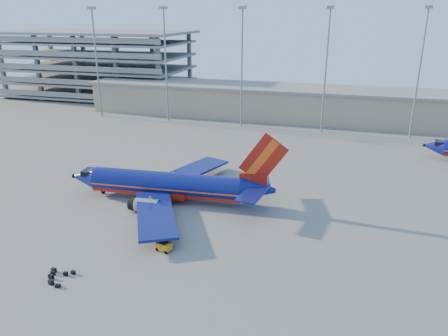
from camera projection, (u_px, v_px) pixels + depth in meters
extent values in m
plane|color=slate|center=(200.00, 197.00, 68.11)|extent=(220.00, 220.00, 0.00)
cube|color=gray|center=(307.00, 105.00, 116.55)|extent=(120.00, 15.00, 8.00)
cube|color=slate|center=(308.00, 89.00, 115.14)|extent=(122.00, 16.00, 0.60)
cube|color=slate|center=(101.00, 93.00, 150.98)|extent=(60.00, 30.00, 0.70)
cube|color=slate|center=(100.00, 80.00, 149.56)|extent=(60.00, 30.00, 0.70)
cube|color=slate|center=(99.00, 68.00, 148.14)|extent=(60.00, 30.00, 0.70)
cube|color=slate|center=(98.00, 55.00, 146.73)|extent=(60.00, 30.00, 0.70)
cube|color=slate|center=(96.00, 42.00, 145.31)|extent=(60.00, 30.00, 0.70)
cube|color=slate|center=(95.00, 32.00, 144.23)|extent=(62.00, 32.00, 0.80)
cube|color=slate|center=(118.00, 61.00, 159.52)|extent=(1.20, 1.20, 21.00)
cylinder|color=gray|center=(97.00, 65.00, 116.81)|extent=(0.44, 0.44, 28.00)
cube|color=gray|center=(91.00, 8.00, 111.99)|extent=(1.60, 1.60, 0.70)
cylinder|color=gray|center=(166.00, 67.00, 111.55)|extent=(0.44, 0.44, 28.00)
cube|color=gray|center=(163.00, 8.00, 106.72)|extent=(1.60, 1.60, 0.70)
cylinder|color=gray|center=(242.00, 70.00, 106.28)|extent=(0.44, 0.44, 28.00)
cube|color=gray|center=(243.00, 7.00, 101.46)|extent=(1.60, 1.60, 0.70)
cylinder|color=gray|center=(325.00, 73.00, 101.02)|extent=(0.44, 0.44, 28.00)
cube|color=gray|center=(331.00, 7.00, 96.20)|extent=(1.60, 1.60, 0.70)
cylinder|color=gray|center=(418.00, 76.00, 95.75)|extent=(0.44, 0.44, 28.00)
cube|color=gray|center=(429.00, 7.00, 90.93)|extent=(1.60, 1.60, 0.70)
cylinder|color=navy|center=(166.00, 184.00, 66.50)|extent=(23.49, 5.18, 3.59)
cube|color=#A51A0D|center=(166.00, 189.00, 66.81)|extent=(23.44, 4.50, 1.26)
cube|color=#FC5515|center=(166.00, 185.00, 66.58)|extent=(23.49, 5.22, 0.21)
cone|color=navy|center=(84.00, 177.00, 69.24)|extent=(4.31, 3.86, 3.59)
cube|color=black|center=(91.00, 172.00, 68.68)|extent=(2.50, 2.68, 0.78)
cone|color=navy|center=(258.00, 189.00, 63.54)|extent=(5.28, 3.93, 3.59)
cube|color=#A51A0D|center=(253.00, 180.00, 63.26)|extent=(4.10, 0.81, 2.14)
cube|color=#A51A0D|center=(263.00, 159.00, 61.84)|extent=(7.13, 0.80, 7.74)
cube|color=#FC5515|center=(262.00, 159.00, 61.88)|extent=(4.76, 0.73, 6.07)
cube|color=navy|center=(259.00, 178.00, 66.48)|extent=(4.51, 6.77, 0.21)
cube|color=navy|center=(252.00, 194.00, 60.41)|extent=(3.75, 6.56, 0.21)
cube|color=navy|center=(191.00, 171.00, 74.36)|extent=(9.72, 15.80, 0.34)
cube|color=navy|center=(155.00, 214.00, 58.65)|extent=(11.34, 15.56, 0.34)
cube|color=#A51A0D|center=(170.00, 192.00, 66.84)|extent=(6.07, 4.18, 0.97)
cylinder|color=gray|center=(170.00, 181.00, 71.88)|extent=(3.63, 2.27, 2.04)
cylinder|color=gray|center=(147.00, 206.00, 62.60)|extent=(3.63, 2.27, 2.04)
cylinder|color=gray|center=(103.00, 191.00, 69.34)|extent=(0.25, 0.25, 1.07)
cylinder|color=black|center=(103.00, 192.00, 69.42)|extent=(0.64, 0.28, 0.62)
cylinder|color=black|center=(181.00, 192.00, 69.27)|extent=(0.85, 0.59, 0.82)
cylinder|color=black|center=(170.00, 205.00, 64.63)|extent=(0.85, 0.59, 0.82)
cone|color=navy|center=(434.00, 146.00, 85.83)|extent=(4.18, 3.81, 3.28)
cube|color=black|center=(441.00, 143.00, 85.09)|extent=(2.45, 2.60, 0.71)
cube|color=orange|center=(164.00, 246.00, 52.67)|extent=(2.05, 1.50, 0.87)
cube|color=black|center=(164.00, 242.00, 52.49)|extent=(1.10, 1.16, 0.31)
cylinder|color=black|center=(162.00, 246.00, 53.54)|extent=(0.48, 0.27, 0.45)
cylinder|color=black|center=(157.00, 249.00, 52.78)|extent=(0.48, 0.27, 0.45)
cylinder|color=black|center=(171.00, 249.00, 52.84)|extent=(0.48, 0.27, 0.45)
cylinder|color=black|center=(166.00, 253.00, 52.08)|extent=(0.48, 0.27, 0.45)
cube|color=black|center=(51.00, 277.00, 47.28)|extent=(0.64, 0.42, 0.52)
cube|color=black|center=(58.00, 286.00, 45.83)|extent=(0.59, 0.44, 0.36)
cube|color=black|center=(51.00, 282.00, 46.30)|extent=(0.65, 0.57, 0.51)
cube|color=black|center=(54.00, 270.00, 48.53)|extent=(0.60, 0.46, 0.45)
cube|color=black|center=(66.00, 274.00, 47.84)|extent=(0.51, 0.40, 0.46)
cube|color=black|center=(73.00, 272.00, 48.12)|extent=(0.55, 0.44, 0.41)
cube|color=black|center=(53.00, 273.00, 48.01)|extent=(0.54, 0.32, 0.42)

